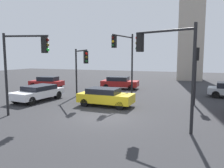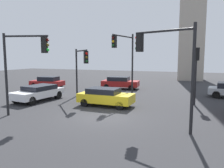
% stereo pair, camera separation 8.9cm
% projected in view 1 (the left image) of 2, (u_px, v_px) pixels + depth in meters
% --- Properties ---
extents(ground_plane, '(90.26, 90.26, 0.00)m').
position_uv_depth(ground_plane, '(103.00, 117.00, 14.19)').
color(ground_plane, '#2D2D30').
extents(traffic_light_0, '(2.91, 0.98, 5.28)m').
position_uv_depth(traffic_light_0, '(25.00, 57.00, 14.01)').
color(traffic_light_0, black).
rests_on(traffic_light_0, ground_plane).
extents(traffic_light_1, '(3.30, 1.40, 5.42)m').
position_uv_depth(traffic_light_1, '(165.00, 56.00, 11.64)').
color(traffic_light_1, black).
rests_on(traffic_light_1, ground_plane).
extents(traffic_light_2, '(0.47, 0.47, 4.51)m').
position_uv_depth(traffic_light_2, '(195.00, 65.00, 17.38)').
color(traffic_light_2, black).
rests_on(traffic_light_2, ground_plane).
extents(traffic_light_3, '(0.81, 3.83, 5.93)m').
position_uv_depth(traffic_light_3, '(124.00, 53.00, 19.82)').
color(traffic_light_3, black).
rests_on(traffic_light_3, ground_plane).
extents(traffic_light_4, '(2.83, 3.10, 4.53)m').
position_uv_depth(traffic_light_4, '(81.00, 63.00, 19.46)').
color(traffic_light_4, black).
rests_on(traffic_light_4, ground_plane).
extents(car_1, '(4.12, 2.08, 1.41)m').
position_uv_depth(car_1, '(47.00, 82.00, 27.04)').
color(car_1, maroon).
rests_on(car_1, ground_plane).
extents(car_2, '(4.47, 2.34, 1.44)m').
position_uv_depth(car_2, '(119.00, 82.00, 26.57)').
color(car_2, maroon).
rests_on(car_2, ground_plane).
extents(car_3, '(2.50, 4.83, 1.33)m').
position_uv_depth(car_3, '(38.00, 92.00, 19.33)').
color(car_3, silver).
rests_on(car_3, ground_plane).
extents(car_4, '(4.24, 1.88, 1.39)m').
position_uv_depth(car_4, '(105.00, 97.00, 17.26)').
color(car_4, yellow).
rests_on(car_4, ground_plane).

